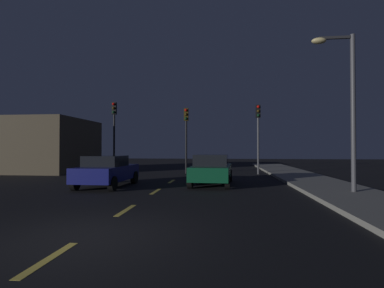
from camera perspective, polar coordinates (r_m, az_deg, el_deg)
name	(u,v)px	position (r m, az deg, el deg)	size (l,w,h in m)	color
ground_plane	(159,189)	(13.18, -6.43, -8.73)	(80.00, 80.00, 0.00)	black
sidewalk_curb_right	(337,190)	(13.69, 26.27, -8.03)	(3.00, 40.00, 0.15)	gray
lane_stripe_nearest	(49,259)	(5.65, -25.91, -19.29)	(0.16, 1.60, 0.01)	#EACC4C
lane_stripe_second	(126,210)	(9.00, -12.66, -12.37)	(0.16, 1.60, 0.01)	#EACC4C
lane_stripe_third	(156,191)	(12.60, -7.03, -9.07)	(0.16, 1.60, 0.01)	#EACC4C
lane_stripe_fourth	(172,181)	(16.30, -3.97, -7.22)	(0.16, 1.60, 0.01)	#EACC4C
traffic_signal_left	(114,124)	(22.61, -14.83, 3.82)	(0.32, 0.38, 5.24)	black
traffic_signal_center	(186,128)	(21.27, -1.14, 3.18)	(0.32, 0.38, 4.71)	black
traffic_signal_right	(258,126)	(21.25, 12.66, 3.50)	(0.32, 0.38, 4.88)	#4C4C51
car_stopped_ahead	(212,169)	(14.79, 3.84, -4.90)	(2.10, 4.40, 1.50)	#0F4C2D
car_adjacent_lane	(107,171)	(14.48, -16.10, -5.00)	(1.98, 3.99, 1.46)	navy
street_lamp_right	(346,97)	(12.96, 27.61, 8.04)	(1.62, 0.36, 6.21)	#4C4C51
storefront_left	(48,145)	(25.88, -26.07, -0.26)	(5.89, 6.82, 4.09)	brown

